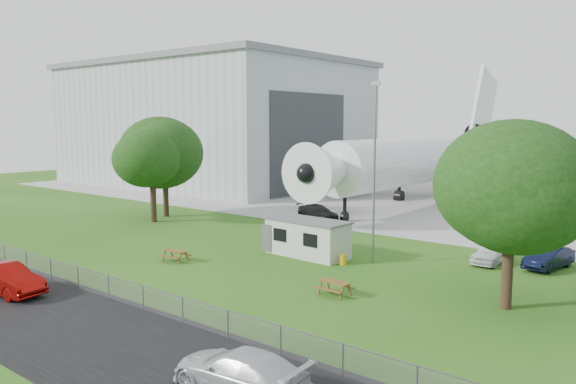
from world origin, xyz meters
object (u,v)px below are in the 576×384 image
Objects in this scene: site_cabin at (307,238)px; picnic_west at (176,261)px; car_centre_sedan at (6,280)px; picnic_east at (335,295)px; hangar at (214,123)px; airliner at (425,158)px.

picnic_west is (-6.13, -6.94, -1.31)m from site_cabin.
site_cabin reaches higher than car_centre_sedan.
picnic_east is at bearing -1.02° from picnic_west.
hangar is at bearing 27.60° from car_centre_sedan.
site_cabin reaches higher than picnic_east.
hangar is 61.57m from picnic_east.
airliner is (35.97, -0.14, -4.14)m from hangar.
car_centre_sedan is at bearing -92.56° from airliner.
picnic_east is (12.12, -37.14, -5.27)m from airliner.
airliner reaches higher than picnic_west.
site_cabin is at bearing 140.18° from picnic_east.
airliner is 7.00× the size of site_cabin.
hangar is 0.90× the size of airliner.
airliner is 31.45m from site_cabin.
airliner is 26.52× the size of picnic_east.
site_cabin is at bearing -79.88° from airliner.
hangar is 23.89× the size of picnic_west.
picnic_east is (6.64, -6.42, -1.31)m from site_cabin.
site_cabin is at bearing 45.18° from picnic_west.
airliner is 38.03m from picnic_west.
hangar reaches higher than site_cabin.
hangar is 52.31m from site_cabin.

